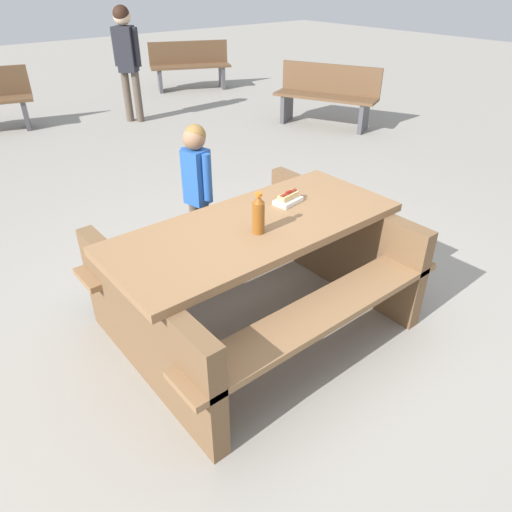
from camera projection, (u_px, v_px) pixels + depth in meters
name	position (u px, v px, depth m)	size (l,w,h in m)	color
ground_plane	(256.00, 322.00, 3.18)	(30.00, 30.00, 0.00)	gray
picnic_table	(256.00, 267.00, 2.94)	(1.80, 1.40, 0.75)	olive
soda_bottle	(259.00, 215.00, 2.63)	(0.07, 0.07, 0.24)	brown
hotdog_tray	(288.00, 199.00, 3.01)	(0.19, 0.14, 0.08)	white
child_in_coat	(197.00, 177.00, 3.52)	(0.19, 0.27, 1.10)	brown
park_bench_near	(327.00, 94.00, 6.89)	(0.98, 1.53, 0.85)	brown
park_bench_far	(190.00, 65.00, 8.99)	(1.53, 0.97, 0.85)	brown
bystander_adult	(126.00, 50.00, 6.78)	(0.33, 0.33, 1.60)	brown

